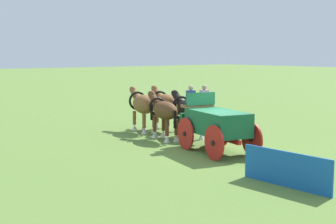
% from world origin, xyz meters
% --- Properties ---
extents(ground_plane, '(220.00, 220.00, 0.00)m').
position_xyz_m(ground_plane, '(0.00, 0.00, 0.00)').
color(ground_plane, olive).
extents(show_wagon, '(5.99, 2.58, 2.68)m').
position_xyz_m(show_wagon, '(0.17, -0.04, 1.22)').
color(show_wagon, '#195B38').
rests_on(show_wagon, ground).
extents(draft_horse_rear_near, '(3.01, 1.29, 2.20)m').
position_xyz_m(draft_horse_rear_near, '(3.87, -0.21, 1.33)').
color(draft_horse_rear_near, brown).
rests_on(draft_horse_rear_near, ground).
extents(draft_horse_rear_off, '(3.01, 1.36, 2.20)m').
position_xyz_m(draft_horse_rear_off, '(3.57, -1.48, 1.33)').
color(draft_horse_rear_off, black).
rests_on(draft_horse_rear_off, ground).
extents(draft_horse_lead_near, '(2.93, 1.39, 2.26)m').
position_xyz_m(draft_horse_lead_near, '(6.39, -0.78, 1.39)').
color(draft_horse_lead_near, brown).
rests_on(draft_horse_lead_near, ground).
extents(draft_horse_lead_off, '(2.95, 1.32, 2.28)m').
position_xyz_m(draft_horse_lead_off, '(6.11, -2.05, 1.40)').
color(draft_horse_lead_off, brown).
rests_on(draft_horse_lead_off, ground).
extents(sponsor_banner, '(3.20, 0.18, 1.10)m').
position_xyz_m(sponsor_banner, '(-4.99, 1.92, 0.55)').
color(sponsor_banner, '#1959B2').
rests_on(sponsor_banner, ground).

